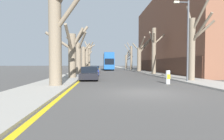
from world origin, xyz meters
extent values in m
plane|color=#4C4947|center=(0.00, 0.00, 0.00)|extent=(300.00, 300.00, 0.00)
cube|color=#A39E93|center=(-6.38, 50.00, 0.06)|extent=(3.28, 120.00, 0.12)
cube|color=#A39E93|center=(6.38, 50.00, 0.06)|extent=(3.28, 120.00, 0.12)
cube|color=brown|center=(13.02, 22.68, 7.34)|extent=(10.00, 30.90, 14.67)
cube|color=#492D21|center=(8.00, 22.68, 1.25)|extent=(0.12, 30.28, 2.50)
cube|color=yellow|center=(-4.56, 50.00, 0.00)|extent=(0.24, 120.00, 0.01)
cylinder|color=#7A6B56|center=(-5.78, 2.97, 3.29)|extent=(0.89, 0.89, 6.58)
cylinder|color=#7A6B56|center=(-4.62, 2.47, 5.37)|extent=(2.65, 1.37, 2.98)
cylinder|color=#7A6B56|center=(-5.75, 10.20, 2.51)|extent=(0.85, 0.85, 5.02)
cylinder|color=#7A6B56|center=(-5.84, 8.85, 4.27)|extent=(0.50, 2.94, 2.71)
cylinder|color=#7A6B56|center=(-5.12, 10.11, 4.54)|extent=(1.56, 0.51, 2.43)
cylinder|color=#7A6B56|center=(-4.92, 10.61, 4.74)|extent=(2.00, 1.19, 2.72)
cylinder|color=#7A6B56|center=(-7.08, 9.83, 4.17)|extent=(2.90, 1.08, 1.97)
cylinder|color=#7A6B56|center=(-5.97, 17.57, 2.44)|extent=(0.87, 0.87, 4.88)
cylinder|color=#7A6B56|center=(-6.80, 17.26, 4.91)|extent=(1.97, 0.99, 1.88)
cylinder|color=#7A6B56|center=(-6.55, 17.21, 4.43)|extent=(1.56, 1.14, 2.87)
cylinder|color=#7A6B56|center=(-5.31, 16.48, 4.98)|extent=(1.69, 2.53, 2.62)
cylinder|color=#7A6B56|center=(-5.92, 25.24, 2.48)|extent=(0.84, 0.84, 4.96)
cylinder|color=#7A6B56|center=(-5.68, 25.72, 4.11)|extent=(0.88, 1.33, 2.07)
cylinder|color=#7A6B56|center=(-5.28, 25.13, 4.96)|extent=(1.55, 0.54, 1.72)
cylinder|color=#7A6B56|center=(-6.54, 25.48, 5.13)|extent=(1.56, 0.84, 1.99)
cylinder|color=#7A6B56|center=(-5.75, 32.19, 2.71)|extent=(0.79, 0.79, 5.41)
cylinder|color=#7A6B56|center=(-4.84, 32.59, 5.68)|extent=(2.07, 1.11, 1.43)
cylinder|color=#7A6B56|center=(-7.08, 33.01, 4.57)|extent=(2.93, 1.97, 2.31)
cylinder|color=#7A6B56|center=(-6.34, 32.68, 4.59)|extent=(1.50, 1.33, 1.69)
cylinder|color=#7A6B56|center=(-6.21, 32.20, 4.96)|extent=(1.16, 0.30, 1.85)
cylinder|color=#7A6B56|center=(-5.19, 32.36, 3.95)|extent=(1.41, 0.68, 1.71)
cylinder|color=#7A6B56|center=(-5.75, 38.85, 3.51)|extent=(0.83, 0.83, 7.03)
cylinder|color=#7A6B56|center=(-5.14, 38.39, 6.52)|extent=(1.59, 1.31, 2.23)
cylinder|color=#7A6B56|center=(-6.38, 39.89, 6.92)|extent=(1.60, 2.39, 2.52)
cylinder|color=#7A6B56|center=(-5.31, 38.55, 5.29)|extent=(1.26, 1.00, 2.38)
cylinder|color=#7A6B56|center=(6.03, 6.09, 2.95)|extent=(0.58, 0.58, 5.89)
cylinder|color=#7A6B56|center=(6.70, 5.47, 4.63)|extent=(1.58, 1.47, 1.77)
cylinder|color=#7A6B56|center=(6.39, 7.31, 6.38)|extent=(0.97, 2.65, 2.91)
cylinder|color=#7A6B56|center=(6.27, 5.00, 4.72)|extent=(0.72, 2.35, 2.36)
cylinder|color=#7A6B56|center=(6.29, 5.18, 5.98)|extent=(0.76, 2.02, 2.82)
cylinder|color=#7A6B56|center=(6.84, 6.49, 4.60)|extent=(1.83, 1.05, 1.73)
cylinder|color=#7A6B56|center=(5.76, 16.88, 3.60)|extent=(0.64, 0.64, 7.20)
cylinder|color=#7A6B56|center=(5.62, 17.64, 5.78)|extent=(0.53, 1.75, 2.32)
cylinder|color=#7A6B56|center=(6.64, 17.03, 5.49)|extent=(1.94, 0.55, 1.76)
cylinder|color=#7A6B56|center=(5.53, 16.15, 5.48)|extent=(0.71, 1.67, 1.68)
cylinder|color=#7A6B56|center=(5.81, 17.65, 5.06)|extent=(0.35, 1.72, 1.56)
cylinder|color=#7A6B56|center=(5.83, 27.45, 2.56)|extent=(0.90, 0.90, 5.11)
cylinder|color=#7A6B56|center=(6.77, 26.92, 5.16)|extent=(2.25, 1.47, 2.82)
cylinder|color=#7A6B56|center=(5.42, 28.93, 5.40)|extent=(1.16, 3.20, 2.17)
cylinder|color=#7A6B56|center=(6.62, 28.24, 4.78)|extent=(1.95, 1.93, 2.10)
cylinder|color=#7A6B56|center=(7.08, 26.98, 6.00)|extent=(2.82, 1.33, 2.72)
cylinder|color=#7A6B56|center=(6.05, 26.05, 5.77)|extent=(0.79, 3.06, 2.72)
cylinder|color=#7A6B56|center=(5.92, 37.61, 3.27)|extent=(0.60, 0.60, 6.54)
cylinder|color=#7A6B56|center=(5.48, 38.29, 6.52)|extent=(1.14, 1.63, 2.26)
cylinder|color=#7A6B56|center=(5.43, 37.06, 4.68)|extent=(1.23, 1.33, 1.40)
cylinder|color=#7A6B56|center=(5.08, 38.27, 5.62)|extent=(1.93, 1.59, 3.01)
cylinder|color=#7A6B56|center=(5.93, 47.22, 2.27)|extent=(0.71, 0.71, 4.53)
cylinder|color=#7A6B56|center=(6.71, 48.32, 5.17)|extent=(1.86, 2.49, 2.46)
cylinder|color=#7A6B56|center=(6.55, 46.48, 4.06)|extent=(1.52, 1.74, 1.43)
cylinder|color=#7A6B56|center=(6.94, 47.78, 4.80)|extent=(2.27, 1.41, 1.90)
cylinder|color=#7A6B56|center=(6.36, 48.07, 4.77)|extent=(1.16, 1.99, 2.24)
cylinder|color=#7A6B56|center=(7.02, 47.04, 3.44)|extent=(2.35, 0.62, 1.53)
cube|color=#19519E|center=(-0.42, 37.01, 1.68)|extent=(2.49, 11.10, 2.66)
cube|color=#19519E|center=(-0.42, 37.01, 3.67)|extent=(2.44, 10.88, 1.33)
cube|color=navy|center=(-0.42, 37.01, 4.40)|extent=(2.44, 10.88, 0.12)
cube|color=black|center=(-0.42, 37.01, 2.20)|extent=(2.52, 9.77, 1.38)
cube|color=black|center=(-0.42, 37.01, 3.74)|extent=(2.52, 9.77, 1.01)
cube|color=black|center=(-0.42, 31.47, 2.20)|extent=(2.24, 0.06, 1.45)
cylinder|color=black|center=(-1.49, 33.67, 0.53)|extent=(0.30, 1.07, 1.07)
cylinder|color=black|center=(0.66, 33.67, 0.53)|extent=(0.30, 1.07, 1.07)
cylinder|color=black|center=(-1.49, 40.11, 0.53)|extent=(0.30, 1.07, 1.07)
cylinder|color=black|center=(0.66, 40.11, 0.53)|extent=(0.30, 1.07, 1.07)
cube|color=black|center=(-3.65, 8.20, 0.47)|extent=(1.79, 4.04, 0.58)
cube|color=black|center=(-3.65, 8.44, 1.07)|extent=(1.58, 2.10, 0.61)
cylinder|color=black|center=(-4.44, 6.99, 0.33)|extent=(0.20, 0.67, 0.67)
cylinder|color=black|center=(-2.87, 6.99, 0.33)|extent=(0.20, 0.67, 0.67)
cylinder|color=black|center=(-4.44, 9.41, 0.33)|extent=(0.20, 0.67, 0.67)
cylinder|color=black|center=(-2.87, 9.41, 0.33)|extent=(0.20, 0.67, 0.67)
cube|color=navy|center=(-3.65, 14.97, 0.50)|extent=(1.85, 4.59, 0.64)
cube|color=black|center=(-3.65, 15.25, 1.09)|extent=(1.63, 2.39, 0.55)
cylinder|color=black|center=(-4.47, 13.59, 0.33)|extent=(0.20, 0.65, 0.65)
cylinder|color=black|center=(-2.84, 13.59, 0.33)|extent=(0.20, 0.65, 0.65)
cylinder|color=black|center=(-4.47, 16.35, 0.33)|extent=(0.20, 0.65, 0.65)
cylinder|color=black|center=(-2.84, 16.35, 0.33)|extent=(0.20, 0.65, 0.65)
cube|color=#9EA3AD|center=(-3.65, 20.49, 0.46)|extent=(1.79, 3.92, 0.55)
cube|color=black|center=(-3.65, 20.73, 1.01)|extent=(1.58, 2.04, 0.55)
cylinder|color=black|center=(-4.44, 19.31, 0.34)|extent=(0.20, 0.68, 0.68)
cylinder|color=black|center=(-2.87, 19.31, 0.34)|extent=(0.20, 0.68, 0.68)
cylinder|color=black|center=(-4.44, 21.67, 0.34)|extent=(0.20, 0.68, 0.68)
cylinder|color=black|center=(-2.87, 21.67, 0.34)|extent=(0.20, 0.68, 0.68)
cube|color=olive|center=(-3.65, 26.12, 0.47)|extent=(1.88, 4.05, 0.58)
cube|color=black|center=(-3.65, 26.37, 1.02)|extent=(1.65, 2.11, 0.52)
cylinder|color=black|center=(-4.48, 24.91, 0.30)|extent=(0.20, 0.61, 0.61)
cylinder|color=black|center=(-2.83, 24.91, 0.30)|extent=(0.20, 0.61, 0.61)
cylinder|color=black|center=(-4.48, 27.34, 0.30)|extent=(0.20, 0.61, 0.61)
cylinder|color=black|center=(-2.83, 27.34, 0.30)|extent=(0.20, 0.61, 0.61)
cylinder|color=#4C4F54|center=(5.23, 5.32, 3.62)|extent=(0.16, 0.16, 7.24)
cylinder|color=#4C4F54|center=(4.68, 5.32, 7.09)|extent=(1.10, 0.11, 0.11)
cube|color=beige|center=(4.13, 5.32, 7.09)|extent=(0.44, 0.20, 0.16)
cylinder|color=white|center=(3.00, 4.19, 0.56)|extent=(0.33, 0.33, 1.11)
cube|color=yellow|center=(3.00, 4.02, 0.61)|extent=(0.23, 0.01, 0.40)
camera|label=1|loc=(-2.56, -9.81, 1.66)|focal=28.00mm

